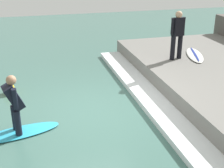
{
  "coord_description": "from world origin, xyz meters",
  "views": [
    {
      "loc": [
        -1.32,
        -6.79,
        3.62
      ],
      "look_at": [
        0.51,
        0.0,
        0.7
      ],
      "focal_mm": 50.0,
      "sensor_mm": 36.0,
      "label": 1
    }
  ],
  "objects_px": {
    "surfboard_riding": "(18,133)",
    "surfer_riding": "(14,102)",
    "marker_buoy": "(8,88)",
    "surfboard_waiting_near": "(195,55)",
    "surfer_waiting_near": "(177,33)"
  },
  "relations": [
    {
      "from": "surfer_waiting_near",
      "to": "marker_buoy",
      "type": "bearing_deg",
      "value": -177.95
    },
    {
      "from": "surfboard_riding",
      "to": "surfer_riding",
      "type": "distance_m",
      "value": 0.75
    },
    {
      "from": "surfboard_riding",
      "to": "surfboard_waiting_near",
      "type": "distance_m",
      "value": 6.26
    },
    {
      "from": "surfer_waiting_near",
      "to": "surfboard_waiting_near",
      "type": "height_order",
      "value": "surfer_waiting_near"
    },
    {
      "from": "surfboard_waiting_near",
      "to": "marker_buoy",
      "type": "distance_m",
      "value": 5.94
    },
    {
      "from": "surfer_waiting_near",
      "to": "surfer_riding",
      "type": "bearing_deg",
      "value": -153.31
    },
    {
      "from": "surfer_riding",
      "to": "surfboard_waiting_near",
      "type": "relative_size",
      "value": 0.76
    },
    {
      "from": "surfer_riding",
      "to": "surfboard_riding",
      "type": "bearing_deg",
      "value": 0.0
    },
    {
      "from": "surfboard_waiting_near",
      "to": "surfer_riding",
      "type": "bearing_deg",
      "value": -155.26
    },
    {
      "from": "surfer_riding",
      "to": "marker_buoy",
      "type": "height_order",
      "value": "surfer_riding"
    },
    {
      "from": "surfer_waiting_near",
      "to": "marker_buoy",
      "type": "xyz_separation_m",
      "value": [
        -5.16,
        -0.18,
        -1.22
      ]
    },
    {
      "from": "marker_buoy",
      "to": "surfer_riding",
      "type": "bearing_deg",
      "value": -83.49
    },
    {
      "from": "surfboard_riding",
      "to": "surfer_riding",
      "type": "height_order",
      "value": "surfer_riding"
    },
    {
      "from": "surfboard_riding",
      "to": "marker_buoy",
      "type": "xyz_separation_m",
      "value": [
        -0.26,
        2.28,
        0.14
      ]
    },
    {
      "from": "surfboard_waiting_near",
      "to": "surfboard_riding",
      "type": "bearing_deg",
      "value": -155.26
    }
  ]
}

